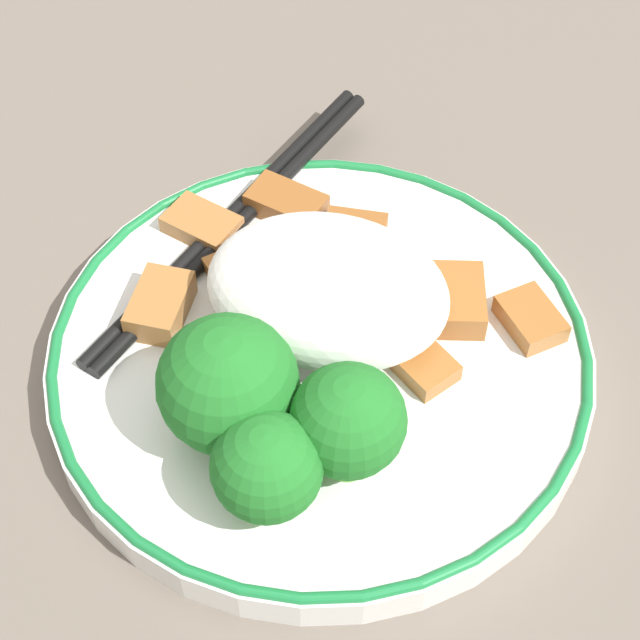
{
  "coord_description": "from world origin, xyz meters",
  "views": [
    {
      "loc": [
        -0.07,
        0.27,
        0.39
      ],
      "look_at": [
        0.0,
        0.0,
        0.04
      ],
      "focal_mm": 60.0,
      "sensor_mm": 36.0,
      "label": 1
    }
  ],
  "objects_px": {
    "broccoli_back_center": "(267,468)",
    "chopsticks": "(235,219)",
    "broccoli_back_right": "(348,422)",
    "plate": "(320,357)",
    "broccoli_back_left": "(228,385)"
  },
  "relations": [
    {
      "from": "plate",
      "to": "broccoli_back_left",
      "type": "bearing_deg",
      "value": 63.61
    },
    {
      "from": "broccoli_back_center",
      "to": "chopsticks",
      "type": "distance_m",
      "value": 0.15
    },
    {
      "from": "broccoli_back_center",
      "to": "broccoli_back_left",
      "type": "bearing_deg",
      "value": -49.91
    },
    {
      "from": "broccoli_back_right",
      "to": "chopsticks",
      "type": "relative_size",
      "value": 0.26
    },
    {
      "from": "plate",
      "to": "chopsticks",
      "type": "height_order",
      "value": "chopsticks"
    },
    {
      "from": "broccoli_back_center",
      "to": "broccoli_back_right",
      "type": "height_order",
      "value": "broccoli_back_right"
    },
    {
      "from": "broccoli_back_left",
      "to": "chopsticks",
      "type": "distance_m",
      "value": 0.12
    },
    {
      "from": "plate",
      "to": "broccoli_back_left",
      "type": "relative_size",
      "value": 4.01
    },
    {
      "from": "plate",
      "to": "broccoli_back_right",
      "type": "xyz_separation_m",
      "value": [
        -0.03,
        0.05,
        0.04
      ]
    },
    {
      "from": "broccoli_back_right",
      "to": "chopsticks",
      "type": "distance_m",
      "value": 0.14
    },
    {
      "from": "broccoli_back_left",
      "to": "plate",
      "type": "bearing_deg",
      "value": -116.39
    },
    {
      "from": "plate",
      "to": "chopsticks",
      "type": "distance_m",
      "value": 0.09
    },
    {
      "from": "broccoli_back_right",
      "to": "plate",
      "type": "bearing_deg",
      "value": -64.65
    },
    {
      "from": "plate",
      "to": "broccoli_back_right",
      "type": "bearing_deg",
      "value": 115.35
    },
    {
      "from": "chopsticks",
      "to": "broccoli_back_right",
      "type": "bearing_deg",
      "value": 126.06
    }
  ]
}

